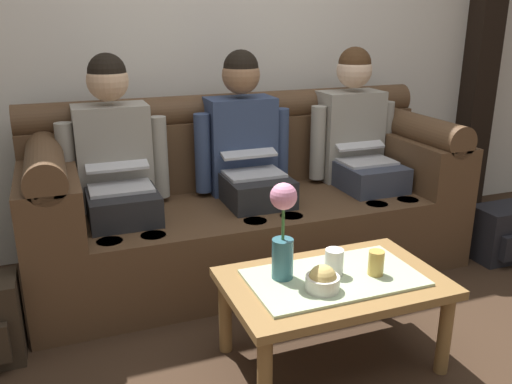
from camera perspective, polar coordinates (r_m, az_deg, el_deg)
The scene contains 13 objects.
ground_plane at distance 2.33m, azimuth 9.60°, elevation -19.07°, with size 14.00×14.00×0.00m, color #382619.
back_wall_patterned at distance 3.42m, azimuth -4.25°, elevation 19.06°, with size 6.00×0.12×2.90m, color silver.
timber_pillar at distance 4.30m, azimuth 23.18°, elevation 17.56°, with size 0.20×0.20×2.90m, color black.
couch at distance 3.09m, azimuth -0.92°, elevation -1.23°, with size 2.38×0.88×0.96m.
person_left at distance 2.85m, azimuth -14.49°, elevation 2.57°, with size 0.56×0.67×1.22m.
person_middle at distance 3.00m, azimuth -0.92°, elevation 3.96°, with size 0.56×0.67×1.22m.
person_right at distance 3.31m, azimuth 10.76°, elevation 4.98°, with size 0.56×0.67×1.22m.
coffee_table at distance 2.25m, azimuth 8.16°, elevation -10.17°, with size 0.88×0.56×0.40m.
flower_vase at distance 2.11m, azimuth 2.87°, elevation -3.89°, with size 0.11×0.11×0.40m.
snack_bowl at distance 2.10m, azimuth 7.05°, elevation -9.26°, with size 0.13×0.13×0.11m.
cup_near_left at distance 2.22m, azimuth 8.25°, elevation -7.34°, with size 0.07×0.07×0.11m, color white.
cup_near_right at distance 2.25m, azimuth 12.56°, elevation -7.32°, with size 0.06×0.06×0.10m, color gold.
backpack_right at distance 3.53m, azimuth 24.56°, elevation -4.02°, with size 0.33×0.27×0.33m.
Camera 1 is at (-0.99, -1.57, 1.41)m, focal length 37.86 mm.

